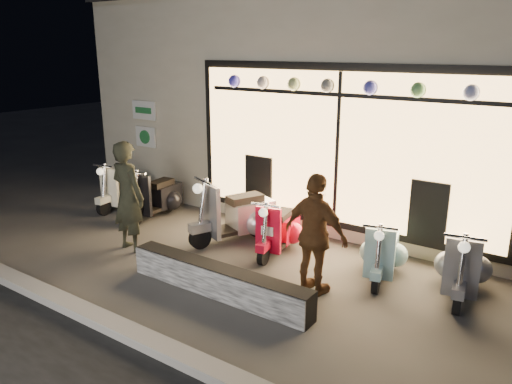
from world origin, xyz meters
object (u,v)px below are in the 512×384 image
woman (316,235)px  scooter_silver (242,214)px  scooter_red (280,228)px  graffiti_barrier (219,281)px  man (128,197)px

woman → scooter_silver: bearing=-19.4°
scooter_silver → woman: woman is taller
scooter_red → graffiti_barrier: bearing=-94.9°
scooter_red → man: man is taller
graffiti_barrier → woman: 1.39m
man → woman: bearing=-168.9°
scooter_silver → scooter_red: 0.76m
scooter_silver → man: 1.86m
scooter_silver → man: (-1.20, -1.36, 0.44)m
scooter_silver → graffiti_barrier: bearing=-39.4°
scooter_silver → woman: bearing=-4.3°
scooter_silver → woman: 2.17m
scooter_red → scooter_silver: bearing=167.8°
graffiti_barrier → scooter_silver: scooter_silver is taller
scooter_silver → man: man is taller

